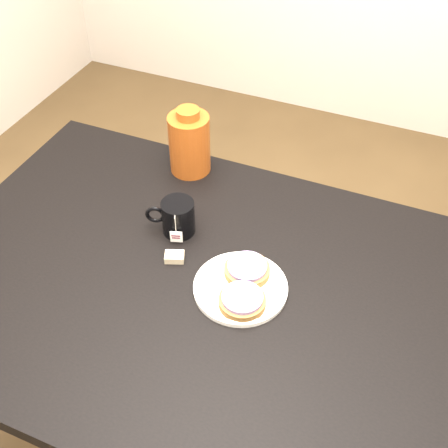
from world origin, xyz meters
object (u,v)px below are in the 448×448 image
(teabag_pouch, at_px, (174,257))
(bagel_package, at_px, (189,143))
(bagel_back, at_px, (247,269))
(table, at_px, (219,312))
(bagel_front, at_px, (242,300))
(mug, at_px, (177,217))
(plate, at_px, (241,287))

(teabag_pouch, height_order, bagel_package, bagel_package)
(bagel_back, relative_size, teabag_pouch, 3.00)
(table, distance_m, bagel_front, 0.13)
(mug, relative_size, bagel_package, 0.68)
(bagel_front, bearing_deg, table, 156.70)
(table, bearing_deg, mug, 141.41)
(bagel_back, distance_m, bagel_front, 0.09)
(bagel_front, xyz_separation_m, teabag_pouch, (-0.20, 0.07, -0.02))
(plate, relative_size, bagel_back, 1.58)
(bagel_front, xyz_separation_m, bagel_package, (-0.31, 0.40, 0.06))
(plate, xyz_separation_m, teabag_pouch, (-0.18, 0.02, 0.00))
(plate, distance_m, mug, 0.25)
(plate, bearing_deg, bagel_package, 129.32)
(plate, xyz_separation_m, bagel_package, (-0.29, 0.36, 0.08))
(bagel_front, height_order, mug, mug)
(bagel_back, xyz_separation_m, teabag_pouch, (-0.18, -0.02, -0.02))
(table, relative_size, mug, 10.74)
(bagel_back, distance_m, mug, 0.23)
(table, bearing_deg, teabag_pouch, 162.46)
(plate, relative_size, bagel_front, 1.48)
(table, relative_size, teabag_pouch, 31.11)
(table, height_order, bagel_package, bagel_package)
(bagel_package, bearing_deg, teabag_pouch, -71.03)
(table, bearing_deg, plate, 21.12)
(plate, bearing_deg, bagel_front, -64.73)
(mug, bearing_deg, bagel_front, -53.38)
(bagel_front, distance_m, teabag_pouch, 0.21)
(bagel_back, relative_size, bagel_package, 0.70)
(bagel_back, xyz_separation_m, mug, (-0.21, 0.08, 0.02))
(mug, distance_m, bagel_package, 0.26)
(table, distance_m, teabag_pouch, 0.17)
(table, relative_size, bagel_back, 10.36)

